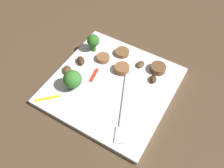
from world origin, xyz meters
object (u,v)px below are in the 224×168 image
Objects in this scene: fork at (123,110)px; mushroom_1 at (81,61)px; sausage_slice_0 at (121,68)px; sausage_slice_1 at (158,68)px; mushroom_2 at (141,64)px; sausage_slice_3 at (103,58)px; pepper_strip_2 at (95,74)px; plate at (112,86)px; mushroom_0 at (153,79)px; mushroom_3 at (67,70)px; sausage_slice_2 at (122,52)px; pepper_strip_0 at (48,98)px; broccoli_floret_1 at (73,79)px; broccoli_floret_0 at (93,41)px.

fork is 6.41× the size of mushroom_1.
sausage_slice_0 is 0.09m from sausage_slice_1.
sausage_slice_3 is at bearing -71.57° from mushroom_2.
pepper_strip_2 is (-0.05, -0.10, 0.00)m from fork.
sausage_slice_1 reaches higher than plate.
mushroom_0 is 0.77× the size of mushroom_3.
sausage_slice_2 is 0.11m from mushroom_0.
sausage_slice_2 is at bearing -101.43° from mushroom_2.
mushroom_0 is at bearing 145.07° from fork.
plate is 1.55× the size of fork.
plate is 0.14m from pepper_strip_0.
broccoli_floret_1 is 1.60× the size of sausage_slice_3.
sausage_slice_3 is (-0.05, -0.06, 0.01)m from plate.
sausage_slice_0 reaches higher than sausage_slice_2.
broccoli_floret_1 is 0.18m from mushroom_0.
broccoli_floret_1 is 0.11m from sausage_slice_3.
plate is at bearing 46.78° from sausage_slice_3.
sausage_slice_3 is at bearing -98.23° from sausage_slice_0.
plate is 0.10m from mushroom_1.
mushroom_3 is (0.02, -0.11, 0.01)m from plate.
pepper_strip_0 is 0.12m from pepper_strip_2.
plate is at bearing -38.84° from sausage_slice_1.
broccoli_floret_0 is 1.50× the size of sausage_slice_3.
sausage_slice_1 is at bearing 87.55° from sausage_slice_2.
mushroom_2 is at bearing 78.57° from sausage_slice_2.
plate is 4.98× the size of pepper_strip_0.
mushroom_0 is at bearing 69.61° from sausage_slice_2.
pepper_strip_2 is (0.02, 0.05, -0.00)m from mushroom_1.
plate is 0.09m from mushroom_0.
sausage_slice_1 reaches higher than fork.
pepper_strip_0 is (0.06, -0.15, 0.00)m from fork.
mushroom_1 is at bearing 179.66° from pepper_strip_0.
mushroom_0 is (-0.10, 0.02, 0.00)m from fork.
sausage_slice_1 is 0.04m from mushroom_2.
sausage_slice_1 reaches higher than sausage_slice_2.
pepper_strip_2 is at bearing -13.33° from sausage_slice_2.
fork is at bearing 51.75° from broccoli_floret_0.
broccoli_floret_0 reaches higher than plate.
sausage_slice_1 reaches higher than mushroom_1.
pepper_strip_0 is (0.17, -0.00, -0.03)m from broccoli_floret_0.
sausage_slice_1 reaches higher than mushroom_3.
mushroom_0 is at bearing 113.22° from pepper_strip_2.
mushroom_1 reaches higher than sausage_slice_3.
mushroom_3 is at bearing -58.32° from sausage_slice_1.
broccoli_floret_1 reaches higher than pepper_strip_2.
sausage_slice_0 reaches higher than mushroom_2.
fork is 0.14m from sausage_slice_1.
mushroom_2 is (0.01, -0.04, -0.00)m from sausage_slice_1.
broccoli_floret_0 is 0.12m from broccoli_floret_1.
broccoli_floret_0 reaches higher than mushroom_2.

